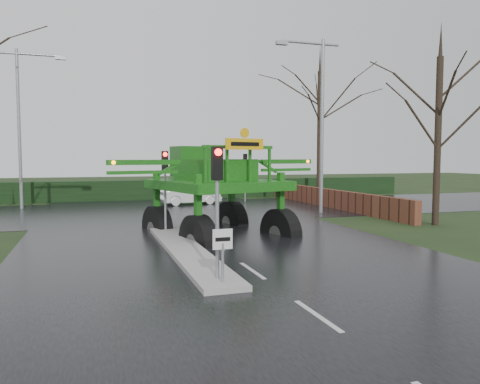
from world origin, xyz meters
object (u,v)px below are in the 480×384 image
object	(u,v)px
traffic_signal_far	(245,167)
white_sedan	(190,205)
crop_sprayer	(195,175)
street_light_right	(317,110)
traffic_signal_near	(217,184)
street_light_left_far	(24,114)
traffic_signal_mid	(165,173)
keep_left_sign	(223,247)

from	to	relation	value
traffic_signal_far	white_sedan	bearing A→B (deg)	10.54
crop_sprayer	street_light_right	bearing A→B (deg)	23.63
traffic_signal_far	crop_sprayer	distance (m)	16.60
traffic_signal_near	traffic_signal_far	world-z (taller)	same
street_light_left_far	street_light_right	bearing A→B (deg)	-26.02
street_light_right	crop_sprayer	world-z (taller)	street_light_right
traffic_signal_mid	traffic_signal_near	bearing A→B (deg)	-90.00
crop_sprayer	white_sedan	distance (m)	14.73
traffic_signal_mid	street_light_left_far	world-z (taller)	street_light_left_far
traffic_signal_mid	traffic_signal_far	size ratio (longest dim) A/B	1.00
street_light_left_far	crop_sprayer	bearing A→B (deg)	-63.06
keep_left_sign	white_sedan	distance (m)	21.04
crop_sprayer	white_sedan	xyz separation A→B (m)	(2.80, 14.23, -2.60)
traffic_signal_near	traffic_signal_mid	xyz separation A→B (m)	(0.00, 8.50, 0.00)
keep_left_sign	white_sedan	xyz separation A→B (m)	(3.54, 20.72, -1.06)
traffic_signal_near	traffic_signal_far	xyz separation A→B (m)	(7.80, 21.02, 0.00)
traffic_signal_far	street_light_left_far	world-z (taller)	street_light_left_far
white_sedan	traffic_signal_far	bearing A→B (deg)	-87.30
street_light_left_far	white_sedan	xyz separation A→B (m)	(10.43, -0.78, -5.99)
traffic_signal_mid	keep_left_sign	bearing A→B (deg)	-90.00
street_light_right	traffic_signal_mid	bearing A→B (deg)	-154.60
keep_left_sign	white_sedan	size ratio (longest dim) A/B	0.32
street_light_right	white_sedan	size ratio (longest dim) A/B	2.40
keep_left_sign	street_light_left_far	size ratio (longest dim) A/B	0.14
keep_left_sign	traffic_signal_near	xyz separation A→B (m)	(0.00, 0.49, 1.53)
street_light_right	white_sedan	distance (m)	11.11
street_light_left_far	keep_left_sign	bearing A→B (deg)	-72.22
street_light_right	white_sedan	bearing A→B (deg)	129.55
keep_left_sign	crop_sprayer	size ratio (longest dim) A/B	0.14
keep_left_sign	street_light_right	size ratio (longest dim) A/B	0.14
traffic_signal_far	crop_sprayer	xyz separation A→B (m)	(-7.07, -15.02, 0.01)
white_sedan	traffic_signal_mid	bearing A→B (deg)	155.37
traffic_signal_mid	traffic_signal_far	distance (m)	14.75
traffic_signal_mid	white_sedan	size ratio (longest dim) A/B	0.85
traffic_signal_near	street_light_right	distance (m)	16.46
traffic_signal_mid	street_light_left_far	xyz separation A→B (m)	(-6.89, 12.51, 3.40)
keep_left_sign	traffic_signal_far	xyz separation A→B (m)	(7.80, 21.51, 1.53)
white_sedan	keep_left_sign	bearing A→B (deg)	162.47
traffic_signal_mid	crop_sprayer	bearing A→B (deg)	-73.66
traffic_signal_near	crop_sprayer	distance (m)	6.04
traffic_signal_mid	traffic_signal_far	xyz separation A→B (m)	(7.80, 12.52, 0.00)
traffic_signal_far	white_sedan	xyz separation A→B (m)	(-4.26, -0.79, -2.59)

